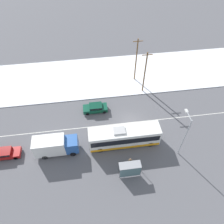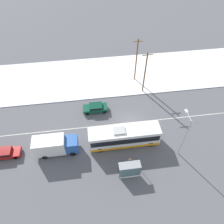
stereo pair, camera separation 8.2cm
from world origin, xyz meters
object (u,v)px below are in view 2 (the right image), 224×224
parked_car_near_truck (4,153)px  bus_shelter (130,169)px  city_bus (124,137)px  sedan_car (95,108)px  streetlamp (185,132)px  utility_pole_snowlot (136,60)px  utility_pole_roadside (145,72)px  pedestrian_at_stop (130,161)px  box_truck (55,145)px

parked_car_near_truck → bus_shelter: bus_shelter is taller
city_bus → sedan_car: (-3.91, 7.47, -0.95)m
streetlamp → bus_shelter: bearing=-160.4°
parked_car_near_truck → utility_pole_snowlot: (23.20, 14.99, 4.08)m
sedan_car → parked_car_near_truck: sedan_car is taller
sedan_car → utility_pole_roadside: utility_pole_roadside is taller
sedan_car → utility_pole_roadside: 11.04m
city_bus → pedestrian_at_stop: (0.24, -3.86, -0.75)m
city_bus → box_truck: 10.58m
sedan_car → parked_car_near_truck: bearing=27.0°
parked_car_near_truck → pedestrian_at_stop: bearing=-12.0°
box_truck → parked_car_near_truck: size_ratio=1.39×
sedan_car → pedestrian_at_stop: bearing=110.1°
city_bus → utility_pole_snowlot: (4.80, 15.09, 3.09)m
city_bus → utility_pole_roadside: 13.08m
box_truck → pedestrian_at_stop: box_truck is taller
sedan_car → pedestrian_at_stop: 12.07m
pedestrian_at_stop → bus_shelter: 1.80m
box_truck → bus_shelter: size_ratio=2.14×
box_truck → utility_pole_roadside: utility_pole_roadside is taller
city_bus → sedan_car: city_bus is taller
pedestrian_at_stop → bus_shelter: bus_shelter is taller
city_bus → streetlamp: size_ratio=1.36×
streetlamp → parked_car_near_truck: bearing=174.2°
city_bus → bus_shelter: (-0.11, -5.48, -0.06)m
pedestrian_at_stop → bus_shelter: size_ratio=0.52×
sedan_car → bus_shelter: size_ratio=1.41×
city_bus → pedestrian_at_stop: size_ratio=6.85×
parked_car_near_truck → streetlamp: 26.88m
pedestrian_at_stop → box_truck: bearing=161.4°
city_bus → box_truck: city_bus is taller
sedan_car → bus_shelter: 13.53m
box_truck → streetlamp: 19.01m
utility_pole_snowlot → bus_shelter: bearing=-103.4°
box_truck → sedan_car: bearing=49.0°
pedestrian_at_stop → city_bus: bearing=93.6°
box_truck → parked_car_near_truck: bearing=177.7°
city_bus → streetlamp: streetlamp is taller
parked_car_near_truck → pedestrian_at_stop: 19.06m
sedan_car → utility_pole_roadside: (9.57, 3.97, 3.82)m
bus_shelter → streetlamp: (8.11, 2.89, 3.30)m
box_truck → city_bus: bearing=1.2°
sedan_car → bus_shelter: (3.80, -12.96, 0.89)m
city_bus → pedestrian_at_stop: city_bus is taller
streetlamp → utility_pole_roadside: size_ratio=0.91×
city_bus → streetlamp: (8.00, -2.60, 3.24)m
city_bus → utility_pole_snowlot: utility_pole_snowlot is taller
utility_pole_roadside → bus_shelter: bearing=-108.8°
box_truck → utility_pole_snowlot: size_ratio=0.71×
sedan_car → streetlamp: bearing=139.8°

